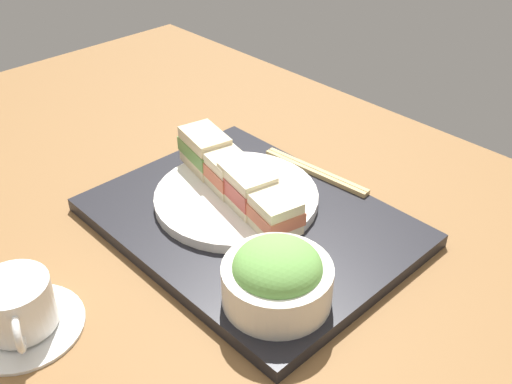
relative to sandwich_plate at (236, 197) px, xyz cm
name	(u,v)px	position (x,y,z in cm)	size (l,w,h in cm)	color
ground_plane	(186,239)	(1.87, 7.80, -4.10)	(140.00, 100.00, 3.00)	brown
serving_tray	(250,222)	(-3.85, 1.03, -1.66)	(41.50, 31.63, 1.89)	black
sandwich_plate	(236,197)	(0.00, 0.00, 0.00)	(22.82, 22.82, 1.42)	white
sandwich_nearmost	(271,210)	(-8.39, 1.57, 3.03)	(8.83, 6.85, 4.64)	beige
sandwich_inner_near	(247,187)	(-2.80, 0.52, 3.36)	(8.65, 6.72, 5.31)	beige
sandwich_inner_far	(225,169)	(2.80, -0.52, 3.15)	(9.04, 6.88, 4.88)	beige
sandwich_farmost	(205,150)	(8.39, -1.57, 3.49)	(9.03, 6.78, 5.56)	beige
salad_bowl	(277,277)	(-17.38, 9.62, 2.69)	(12.45, 12.45, 7.52)	silver
chopsticks_pair	(315,171)	(-2.78, -13.46, -0.36)	(18.28, 3.09, 0.70)	tan
coffee_cup	(18,309)	(0.20, 31.80, 0.35)	(13.41, 13.41, 6.66)	white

